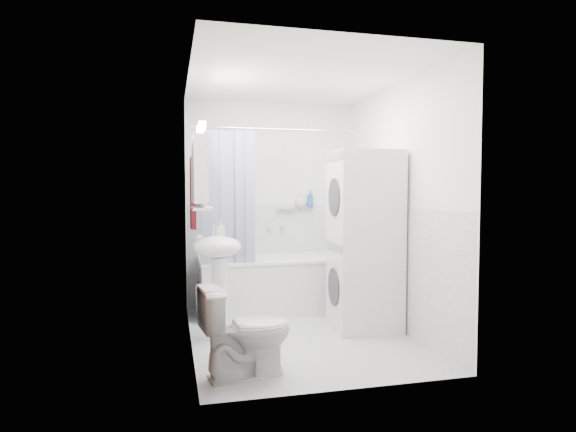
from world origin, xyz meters
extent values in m
plane|color=silver|center=(0.00, 0.00, 0.00)|extent=(2.60, 2.60, 0.00)
plane|color=white|center=(0.00, 1.30, 1.20)|extent=(2.00, 0.00, 2.00)
plane|color=white|center=(0.00, -1.30, 1.20)|extent=(2.00, 0.00, 2.00)
plane|color=white|center=(-1.00, 0.00, 1.20)|extent=(0.00, 2.60, 2.60)
plane|color=white|center=(1.00, 0.00, 1.20)|extent=(0.00, 2.60, 2.60)
plane|color=white|center=(0.00, 0.00, 2.40)|extent=(2.60, 2.60, 0.00)
plane|color=white|center=(0.00, 1.29, 0.60)|extent=(1.98, 0.00, 1.98)
plane|color=white|center=(-0.99, 0.00, 0.60)|extent=(0.00, 2.58, 2.58)
plane|color=white|center=(0.99, 0.00, 0.60)|extent=(0.00, 2.58, 2.58)
plane|color=brown|center=(-0.98, -0.88, 1.00)|extent=(0.00, 2.00, 2.00)
cylinder|color=silver|center=(-0.95, -0.55, 1.00)|extent=(0.04, 0.04, 0.04)
cube|color=white|center=(-0.08, 0.92, 0.29)|extent=(1.58, 0.74, 0.58)
cube|color=white|center=(-0.08, 0.92, 0.60)|extent=(1.60, 0.76, 0.03)
cube|color=silver|center=(-0.08, 0.92, 0.48)|extent=(1.40, 0.56, 0.20)
cylinder|color=silver|center=(0.12, 1.25, 0.93)|extent=(0.04, 0.12, 0.04)
cylinder|color=silver|center=(-0.08, 0.60, 2.00)|extent=(1.78, 0.02, 0.02)
cube|color=#18164D|center=(-0.82, 0.60, 1.25)|extent=(0.10, 0.02, 1.45)
cube|color=#18164D|center=(-0.73, 0.60, 1.25)|extent=(0.10, 0.02, 1.45)
cube|color=#18164D|center=(-0.64, 0.60, 1.25)|extent=(0.10, 0.02, 1.45)
cube|color=#18164D|center=(-0.55, 0.60, 1.25)|extent=(0.10, 0.02, 1.45)
cube|color=#18164D|center=(-0.46, 0.60, 1.25)|extent=(0.10, 0.02, 1.45)
cube|color=#18164D|center=(-0.37, 0.60, 1.25)|extent=(0.10, 0.02, 1.45)
ellipsoid|color=white|center=(-0.76, 0.05, 0.85)|extent=(0.44, 0.37, 0.20)
cylinder|color=white|center=(-0.74, 0.05, 0.38)|extent=(0.14, 0.14, 0.75)
cylinder|color=silver|center=(-0.78, 0.19, 0.97)|extent=(0.03, 0.03, 0.14)
cylinder|color=silver|center=(-0.78, 0.15, 1.03)|extent=(0.02, 0.10, 0.02)
cube|color=white|center=(-0.91, 0.10, 1.55)|extent=(0.12, 0.50, 0.60)
cube|color=white|center=(-0.84, 0.10, 1.55)|extent=(0.01, 0.47, 0.57)
cube|color=#FFEABF|center=(-0.89, 0.10, 1.93)|extent=(0.06, 0.45, 0.06)
cube|color=silver|center=(-0.89, 0.10, 1.20)|extent=(0.18, 0.54, 0.02)
cube|color=silver|center=(0.17, 1.24, 1.15)|extent=(0.22, 0.06, 0.02)
cube|color=#4F0E13|center=(-0.94, 0.75, 1.33)|extent=(0.05, 0.31, 0.74)
cube|color=#4F0E13|center=(-0.91, 0.75, 1.67)|extent=(0.03, 0.28, 0.08)
cylinder|color=silver|center=(-0.95, 0.75, 1.71)|extent=(0.02, 0.04, 0.02)
cube|color=white|center=(0.68, 0.06, 0.44)|extent=(0.65, 0.65, 0.87)
cylinder|color=#2D2D33|center=(0.37, 0.06, 0.43)|extent=(0.04, 0.37, 0.37)
cube|color=gray|center=(0.37, 0.06, 0.82)|extent=(0.04, 0.55, 0.08)
cube|color=white|center=(0.68, 0.06, 1.31)|extent=(0.65, 0.65, 0.87)
cylinder|color=#2D2D33|center=(0.37, 0.06, 1.30)|extent=(0.04, 0.37, 0.37)
cube|color=gray|center=(0.37, 0.06, 1.69)|extent=(0.04, 0.55, 0.08)
imported|color=white|center=(-0.64, -0.89, 0.33)|extent=(0.72, 0.47, 0.66)
imported|color=gray|center=(-0.71, 0.25, 0.95)|extent=(0.08, 0.17, 0.08)
imported|color=gray|center=(-0.89, -0.05, 1.25)|extent=(0.07, 0.18, 0.07)
imported|color=gray|center=(-0.89, 0.22, 1.26)|extent=(0.10, 0.09, 0.10)
imported|color=gray|center=(0.35, 1.24, 1.23)|extent=(0.13, 0.17, 0.13)
imported|color=#2A54AB|center=(0.47, 1.24, 1.20)|extent=(0.08, 0.21, 0.08)
camera|label=1|loc=(-1.16, -4.33, 1.36)|focal=30.00mm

